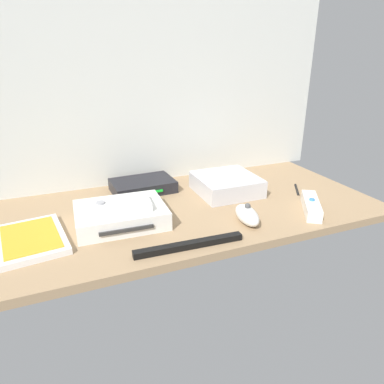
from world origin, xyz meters
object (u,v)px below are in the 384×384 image
Objects in this scene: stylus_pen at (297,189)px; game_case at (31,239)px; remote_wand at (311,206)px; remote_classic_pad at (119,205)px; sensor_bar at (189,245)px; game_console at (121,215)px; mini_computer at (226,184)px; network_router at (143,186)px; remote_nunchuk at (247,215)px.

game_case is at bearing -177.19° from stylus_pen.
remote_classic_pad is (-47.75, 10.30, 3.90)cm from remote_wand.
game_case is 20.03cm from remote_classic_pad.
game_console is at bearing 125.36° from sensor_bar.
remote_wand reaches higher than stylus_pen.
game_console is 1.26× the size of mini_computer.
remote_classic_pad reaches higher than mini_computer.
network_router is (30.34, 20.44, 0.94)cm from game_case.
remote_nunchuk is at bearing -61.76° from network_router.
mini_computer is 1.64× the size of remote_nunchuk.
game_console is at bearing 73.08° from remote_classic_pad.
sensor_bar reaches higher than stylus_pen.
network_router reaches higher than game_case.
network_router is at bearing 158.70° from stylus_pen.
remote_wand is at bearing -114.81° from stylus_pen.
remote_nunchuk is at bearing -148.49° from remote_wand.
game_console reaches higher than network_router.
sensor_bar is (10.96, -16.90, -1.50)cm from game_console.
mini_computer reaches higher than game_console.
stylus_pen is (53.49, 1.91, -1.85)cm from game_console.
game_case is at bearing -172.86° from game_console.
mini_computer reaches higher than network_router.
mini_computer reaches higher than remote_nunchuk.
remote_nunchuk is at bearing -103.02° from mini_computer.
game_case reaches higher than stylus_pen.
mini_computer is 21.77cm from stylus_pen.
game_console reaches higher than sensor_bar.
game_console is 1.17× the size of network_router.
sensor_bar is 46.51cm from stylus_pen.
remote_classic_pad reaches higher than sensor_bar.
game_console is at bearing -121.59° from network_router.
game_console is at bearing -177.95° from stylus_pen.
remote_nunchuk is at bearing -18.62° from game_case.
stylus_pen is (42.53, 18.81, -0.35)cm from sensor_bar.
game_case is at bearing -169.36° from mini_computer.
remote_nunchuk is 30.65cm from remote_classic_pad.
mini_computer is 19.93cm from remote_nunchuk.
mini_computer reaches higher than sensor_bar.
network_router is at bearing 63.48° from game_console.
mini_computer is 24.62cm from remote_wand.
remote_classic_pad reaches higher than game_console.
remote_wand is at bearing -15.97° from game_case.
stylus_pen is at bearing -24.07° from network_router.
game_case is at bearing 175.41° from remote_nunchuk.
stylus_pen is (20.71, -6.32, -2.29)cm from mini_computer.
stylus_pen is (43.18, -16.83, -1.35)cm from network_router.
game_case is 34.52cm from sensor_bar.
remote_wand is at bearing 10.56° from sensor_bar.
game_console is 33.81cm from mini_computer.
remote_nunchuk reaches higher than network_router.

